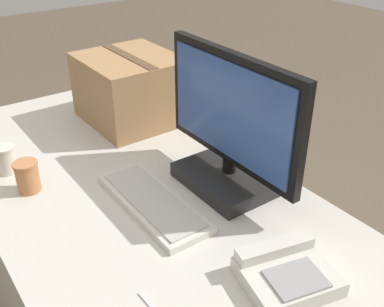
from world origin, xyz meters
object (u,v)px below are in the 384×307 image
(monitor, at_px, (230,136))
(cardboard_box, at_px, (131,89))
(keyboard, at_px, (153,202))
(desk_phone, at_px, (286,273))
(paper_cup_left, at_px, (6,159))
(paper_cup_right, at_px, (27,176))

(monitor, relative_size, cardboard_box, 1.45)
(keyboard, relative_size, desk_phone, 1.70)
(monitor, distance_m, paper_cup_left, 0.77)
(paper_cup_right, bearing_deg, cardboard_box, 117.70)
(monitor, height_order, paper_cup_left, monitor)
(paper_cup_left, height_order, cardboard_box, cardboard_box)
(paper_cup_right, distance_m, cardboard_box, 0.61)
(monitor, xyz_separation_m, paper_cup_right, (-0.34, -0.55, -0.13))
(desk_phone, bearing_deg, paper_cup_right, -139.39)
(desk_phone, xyz_separation_m, paper_cup_left, (-0.92, -0.41, 0.02))
(monitor, xyz_separation_m, desk_phone, (0.42, -0.16, -0.15))
(desk_phone, height_order, paper_cup_left, paper_cup_left)
(cardboard_box, bearing_deg, desk_phone, -8.34)
(keyboard, relative_size, paper_cup_left, 4.48)
(desk_phone, height_order, cardboard_box, cardboard_box)
(monitor, height_order, cardboard_box, monitor)
(paper_cup_right, bearing_deg, paper_cup_left, -171.05)
(keyboard, distance_m, cardboard_box, 0.65)
(paper_cup_left, distance_m, paper_cup_right, 0.16)
(paper_cup_right, relative_size, cardboard_box, 0.26)
(desk_phone, distance_m, paper_cup_right, 0.85)
(keyboard, bearing_deg, cardboard_box, 156.17)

